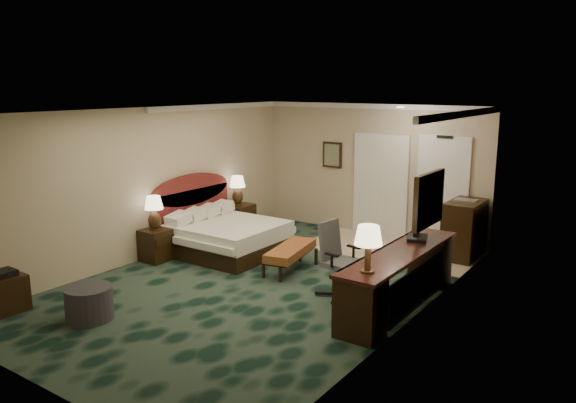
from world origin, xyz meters
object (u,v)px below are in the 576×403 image
Objects in this scene: ottoman at (89,303)px; desk_chair at (343,261)px; desk at (399,279)px; lamp_far at (237,190)px; tv at (418,215)px; bed_bench at (291,259)px; side_table at (6,293)px; minibar at (464,229)px; nightstand_near at (157,245)px; lamp_near at (154,213)px; nightstand_far at (239,219)px; bed at (228,238)px.

desk_chair reaches higher than ottoman.
desk is 0.86m from desk_chair.
tv is (4.37, -1.06, 0.27)m from lamp_far.
desk is at bearing -22.08° from bed_bench.
side_table is 0.49× the size of minibar.
bed_bench is at bearing -30.72° from lamp_far.
lamp_near is (0.03, -0.05, 0.59)m from nightstand_near.
side_table is at bearing -90.27° from lamp_near.
nightstand_far is 4.59m from tv.
side_table is at bearing -89.95° from lamp_far.
ottoman is (-1.10, -3.16, 0.01)m from bed_bench.
side_table is 0.45× the size of desk_chair.
nightstand_far is at bearing 89.98° from side_table.
bed_bench is at bearing 70.89° from ottoman.
minibar is (4.41, 1.04, 0.21)m from nightstand_far.
lamp_near is at bearing -166.07° from desk_chair.
lamp_near is 4.54m from tv.
side_table is 0.53× the size of tv.
tv is (4.37, -1.09, 0.89)m from nightstand_far.
nightstand_far is 0.55× the size of desk_chair.
nightstand_far is at bearing 148.21° from tv.
lamp_far is 5.05m from side_table.
ottoman is 0.22× the size of desk.
nightstand_near is 0.55× the size of minibar.
tv is (3.19, 3.46, 0.97)m from ottoman.
side_table is (0.00, -5.00, -0.67)m from lamp_far.
desk is at bearing 6.86° from lamp_near.
nightstand_far reaches higher than bed_bench.
bed_bench is 3.35m from ottoman.
nightstand_far is 0.99× the size of ottoman.
nightstand_near is 0.59m from lamp_near.
side_table is (-2.28, -3.65, 0.04)m from bed_bench.
bed is 1.76× the size of minibar.
tv is 1.31m from desk_chair.
nightstand_far is (-0.75, 1.22, 0.02)m from bed.
tv reaches higher than bed.
nightstand_far reaches higher than side_table.
bed is 2.94× the size of ottoman.
minibar is at bearing 36.66° from nightstand_near.
nightstand_far is 4.53m from minibar.
bed is 3.73m from tv.
minibar is at bearing 59.96° from ottoman.
bed reaches higher than side_table.
tv is at bearing 52.67° from desk_chair.
minibar reaches higher than nightstand_far.
nightstand_far is at bearing 157.98° from desk.
minibar is at bearing 53.99° from side_table.
desk is at bearing -104.67° from tv.
desk_chair reaches higher than side_table.
lamp_far is at bearing 159.65° from desk_chair.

